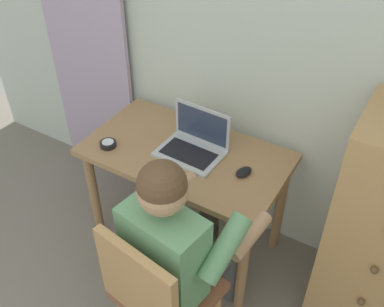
{
  "coord_description": "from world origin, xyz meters",
  "views": [
    {
      "loc": [
        0.58,
        0.23,
        2.23
      ],
      "look_at": [
        -0.31,
        1.72,
        0.82
      ],
      "focal_mm": 41.49,
      "sensor_mm": 36.0,
      "label": 1
    }
  ],
  "objects_px": {
    "desk_clock": "(108,144)",
    "laptop": "(194,144)",
    "desk": "(186,168)",
    "chair": "(158,292)",
    "person_seated": "(183,241)",
    "computer_mouse": "(244,172)"
  },
  "relations": [
    {
      "from": "chair",
      "to": "desk_clock",
      "type": "height_order",
      "value": "chair"
    },
    {
      "from": "person_seated",
      "to": "desk",
      "type": "bearing_deg",
      "value": 120.29
    },
    {
      "from": "laptop",
      "to": "desk_clock",
      "type": "distance_m",
      "value": 0.48
    },
    {
      "from": "desk",
      "to": "desk_clock",
      "type": "height_order",
      "value": "desk_clock"
    },
    {
      "from": "desk",
      "to": "computer_mouse",
      "type": "xyz_separation_m",
      "value": [
        0.35,
        -0.0,
        0.13
      ]
    },
    {
      "from": "desk",
      "to": "chair",
      "type": "xyz_separation_m",
      "value": [
        0.27,
        -0.68,
        -0.12
      ]
    },
    {
      "from": "person_seated",
      "to": "computer_mouse",
      "type": "xyz_separation_m",
      "value": [
        0.06,
        0.5,
        0.06
      ]
    },
    {
      "from": "laptop",
      "to": "computer_mouse",
      "type": "xyz_separation_m",
      "value": [
        0.32,
        -0.03,
        -0.04
      ]
    },
    {
      "from": "desk_clock",
      "to": "laptop",
      "type": "bearing_deg",
      "value": 25.6
    },
    {
      "from": "desk",
      "to": "laptop",
      "type": "xyz_separation_m",
      "value": [
        0.03,
        0.03,
        0.16
      ]
    },
    {
      "from": "computer_mouse",
      "to": "desk",
      "type": "bearing_deg",
      "value": -163.93
    },
    {
      "from": "desk",
      "to": "chair",
      "type": "distance_m",
      "value": 0.74
    },
    {
      "from": "computer_mouse",
      "to": "desk_clock",
      "type": "distance_m",
      "value": 0.76
    },
    {
      "from": "chair",
      "to": "person_seated",
      "type": "xyz_separation_m",
      "value": [
        0.02,
        0.18,
        0.18
      ]
    },
    {
      "from": "desk",
      "to": "person_seated",
      "type": "distance_m",
      "value": 0.58
    },
    {
      "from": "chair",
      "to": "computer_mouse",
      "type": "relative_size",
      "value": 8.82
    },
    {
      "from": "laptop",
      "to": "desk_clock",
      "type": "xyz_separation_m",
      "value": [
        -0.43,
        -0.2,
        -0.04
      ]
    },
    {
      "from": "person_seated",
      "to": "computer_mouse",
      "type": "relative_size",
      "value": 12.0
    },
    {
      "from": "desk",
      "to": "chair",
      "type": "relative_size",
      "value": 1.25
    },
    {
      "from": "desk",
      "to": "desk_clock",
      "type": "bearing_deg",
      "value": -156.01
    },
    {
      "from": "desk",
      "to": "person_seated",
      "type": "relative_size",
      "value": 0.92
    },
    {
      "from": "chair",
      "to": "person_seated",
      "type": "bearing_deg",
      "value": 82.15
    }
  ]
}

